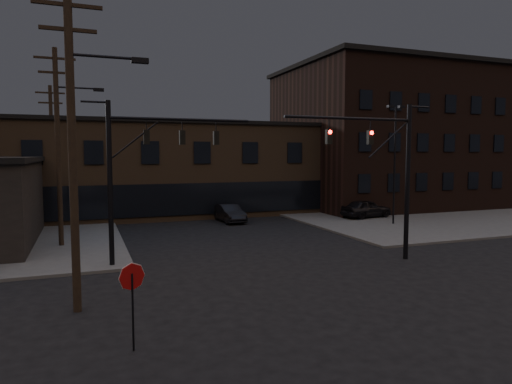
# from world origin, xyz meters

# --- Properties ---
(ground) EXTENTS (140.00, 140.00, 0.00)m
(ground) POSITION_xyz_m (0.00, 0.00, 0.00)
(ground) COLOR black
(ground) RESTS_ON ground
(sidewalk_ne) EXTENTS (30.00, 30.00, 0.15)m
(sidewalk_ne) POSITION_xyz_m (22.00, 22.00, 0.07)
(sidewalk_ne) COLOR #474744
(sidewalk_ne) RESTS_ON ground
(building_row) EXTENTS (40.00, 12.00, 8.00)m
(building_row) POSITION_xyz_m (0.00, 28.00, 4.00)
(building_row) COLOR brown
(building_row) RESTS_ON ground
(building_right) EXTENTS (22.00, 16.00, 14.00)m
(building_right) POSITION_xyz_m (22.00, 26.00, 7.00)
(building_right) COLOR black
(building_right) RESTS_ON ground
(traffic_signal_near) EXTENTS (7.12, 0.24, 8.00)m
(traffic_signal_near) POSITION_xyz_m (5.36, 4.50, 4.93)
(traffic_signal_near) COLOR black
(traffic_signal_near) RESTS_ON ground
(traffic_signal_far) EXTENTS (7.12, 0.24, 8.00)m
(traffic_signal_far) POSITION_xyz_m (-6.72, 8.00, 5.01)
(traffic_signal_far) COLOR black
(traffic_signal_far) RESTS_ON ground
(stop_sign) EXTENTS (0.72, 0.33, 2.48)m
(stop_sign) POSITION_xyz_m (-8.00, -1.99, 1.84)
(stop_sign) COLOR black
(stop_sign) RESTS_ON ground
(utility_pole_near) EXTENTS (3.70, 0.28, 11.00)m
(utility_pole_near) POSITION_xyz_m (-9.43, 2.00, 5.87)
(utility_pole_near) COLOR black
(utility_pole_near) RESTS_ON ground
(utility_pole_mid) EXTENTS (3.70, 0.28, 11.50)m
(utility_pole_mid) POSITION_xyz_m (-10.44, 14.00, 6.13)
(utility_pole_mid) COLOR black
(utility_pole_mid) RESTS_ON ground
(utility_pole_far) EXTENTS (2.20, 0.28, 11.00)m
(utility_pole_far) POSITION_xyz_m (-11.50, 26.00, 5.78)
(utility_pole_far) COLOR black
(utility_pole_far) RESTS_ON ground
(lot_light_a) EXTENTS (1.50, 0.28, 9.14)m
(lot_light_a) POSITION_xyz_m (13.00, 14.00, 5.51)
(lot_light_a) COLOR black
(lot_light_a) RESTS_ON ground
(lot_light_b) EXTENTS (1.50, 0.28, 9.14)m
(lot_light_b) POSITION_xyz_m (19.00, 19.00, 5.51)
(lot_light_b) COLOR black
(lot_light_b) RESTS_ON ground
(parked_car_lot_a) EXTENTS (4.70, 2.43, 1.53)m
(parked_car_lot_a) POSITION_xyz_m (13.00, 17.60, 0.92)
(parked_car_lot_a) COLOR black
(parked_car_lot_a) RESTS_ON sidewalk_ne
(parked_car_lot_b) EXTENTS (4.46, 2.32, 1.24)m
(parked_car_lot_b) POSITION_xyz_m (18.67, 24.52, 0.77)
(parked_car_lot_b) COLOR #B0B1B3
(parked_car_lot_b) RESTS_ON sidewalk_ne
(car_crossing) EXTENTS (1.69, 4.38, 1.42)m
(car_crossing) POSITION_xyz_m (1.80, 20.28, 0.71)
(car_crossing) COLOR black
(car_crossing) RESTS_ON ground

